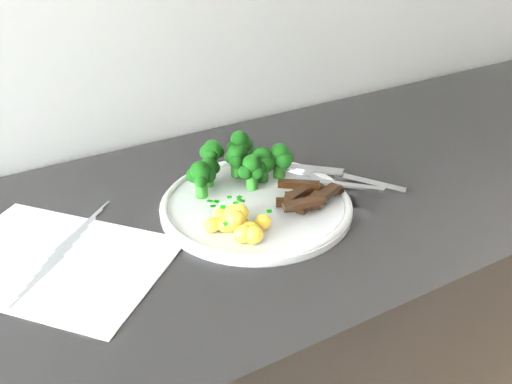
{
  "coord_description": "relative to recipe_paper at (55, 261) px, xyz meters",
  "views": [
    {
      "loc": [
        -0.23,
        1.03,
        1.34
      ],
      "look_at": [
        0.15,
        1.67,
        0.91
      ],
      "focal_mm": 40.08,
      "sensor_mm": 36.0,
      "label": 1
    }
  ],
  "objects": [
    {
      "name": "recipe_paper",
      "position": [
        0.0,
        0.0,
        0.0
      ],
      "size": [
        0.35,
        0.36,
        0.0
      ],
      "color": "white",
      "rests_on": "counter"
    },
    {
      "name": "plate",
      "position": [
        0.3,
        -0.02,
        0.01
      ],
      "size": [
        0.29,
        0.29,
        0.02
      ],
      "color": "silver",
      "rests_on": "counter"
    },
    {
      "name": "broccoli",
      "position": [
        0.32,
        0.05,
        0.05
      ],
      "size": [
        0.18,
        0.11,
        0.07
      ],
      "color": "#1D5C16",
      "rests_on": "plate"
    },
    {
      "name": "potatoes",
      "position": [
        0.24,
        -0.07,
        0.02
      ],
      "size": [
        0.09,
        0.1,
        0.04
      ],
      "color": "yellow",
      "rests_on": "plate"
    },
    {
      "name": "beef_strips",
      "position": [
        0.37,
        -0.06,
        0.02
      ],
      "size": [
        0.12,
        0.09,
        0.03
      ],
      "color": "black",
      "rests_on": "plate"
    },
    {
      "name": "fork",
      "position": [
        0.43,
        -0.04,
        0.02
      ],
      "size": [
        0.11,
        0.15,
        0.02
      ],
      "color": "silver",
      "rests_on": "plate"
    },
    {
      "name": "knife",
      "position": [
        0.47,
        -0.03,
        0.01
      ],
      "size": [
        0.16,
        0.2,
        0.03
      ],
      "color": "silver",
      "rests_on": "plate"
    }
  ]
}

